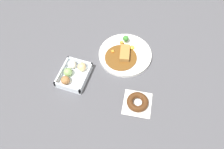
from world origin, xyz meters
TOP-DOWN VIEW (x-y plane):
  - ground_plane at (0.00, 0.00)m, footprint 1.60×1.60m
  - curry_plate at (-0.03, 0.10)m, footprint 0.28×0.28m
  - donut_box at (0.18, -0.11)m, footprint 0.17×0.14m
  - chocolate_ring_donut at (0.23, 0.23)m, footprint 0.15×0.15m

SIDE VIEW (x-z plane):
  - ground_plane at x=0.00m, z-range 0.00..0.00m
  - curry_plate at x=-0.03m, z-range -0.02..0.04m
  - chocolate_ring_donut at x=0.23m, z-range 0.00..0.03m
  - donut_box at x=0.18m, z-range -0.01..0.05m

